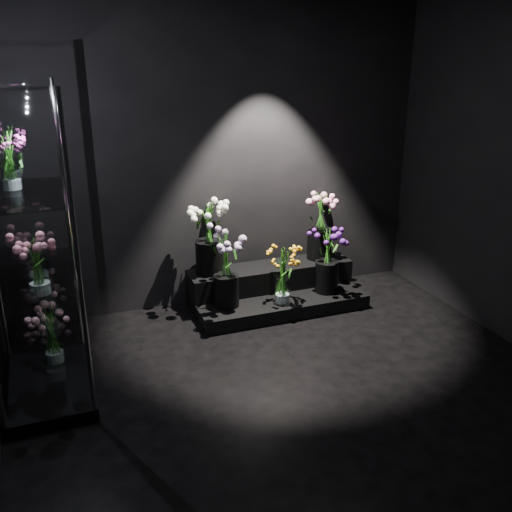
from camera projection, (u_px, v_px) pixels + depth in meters
floor at (309, 407)px, 3.98m from camera, size 4.00×4.00×0.00m
wall_back at (220, 158)px, 5.24m from camera, size 4.00×0.00×4.00m
display_riser at (274, 289)px, 5.53m from camera, size 1.62×0.72×0.36m
display_case at (30, 252)px, 3.78m from camera, size 0.59×0.98×2.17m
bouquet_orange_bells at (283, 275)px, 5.20m from camera, size 0.30×0.30×0.54m
bouquet_lilac at (226, 263)px, 5.08m from camera, size 0.37×0.37×0.71m
bouquet_purple at (328, 257)px, 5.40m from camera, size 0.37×0.37×0.63m
bouquet_cream_roses at (209, 233)px, 5.24m from camera, size 0.45×0.45×0.69m
bouquet_pink_roses at (320, 221)px, 5.61m from camera, size 0.34×0.34×0.70m
bouquet_case_pink at (37, 264)px, 3.66m from camera, size 0.35×0.35×0.40m
bouquet_case_magenta at (9, 160)px, 3.68m from camera, size 0.31×0.31×0.37m
bouquet_case_base_pink at (52, 333)px, 4.28m from camera, size 0.38×0.38×0.47m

